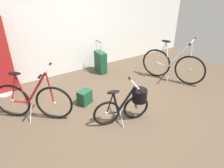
{
  "coord_description": "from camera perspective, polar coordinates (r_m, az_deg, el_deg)",
  "views": [
    {
      "loc": [
        -1.77,
        -2.62,
        2.44
      ],
      "look_at": [
        -0.03,
        0.26,
        0.55
      ],
      "focal_mm": 34.37,
      "sensor_mm": 36.0,
      "label": 1
    }
  ],
  "objects": [
    {
      "name": "rolling_suitcase",
      "position": [
        5.45,
        -3.07,
        5.96
      ],
      "size": [
        0.18,
        0.36,
        0.83
      ],
      "color": "#19472D",
      "rests_on": "ground_plane"
    },
    {
      "name": "folding_bike_foreground",
      "position": [
        3.7,
        4.46,
        -5.06
      ],
      "size": [
        1.0,
        0.53,
        0.72
      ],
      "color": "black",
      "rests_on": "ground_plane"
    },
    {
      "name": "back_wall",
      "position": [
        5.25,
        -11.66,
        19.54
      ],
      "size": [
        7.1,
        0.1,
        3.2
      ],
      "primitive_type": "cube",
      "color": "white",
      "rests_on": "ground_plane"
    },
    {
      "name": "ground_plane",
      "position": [
        4.0,
        2.32,
        -8.34
      ],
      "size": [
        7.1,
        7.1,
        0.0
      ],
      "primitive_type": "plane",
      "color": "brown"
    },
    {
      "name": "backpack_on_floor",
      "position": [
        4.27,
        -7.33,
        -3.5
      ],
      "size": [
        0.31,
        0.29,
        0.29
      ],
      "color": "#19472D",
      "rests_on": "ground_plane"
    },
    {
      "name": "display_bike_left",
      "position": [
        5.2,
        15.82,
        4.89
      ],
      "size": [
        0.77,
        1.33,
        1.03
      ],
      "color": "black",
      "rests_on": "ground_plane"
    },
    {
      "name": "display_bike_right",
      "position": [
        3.99,
        -20.38,
        -4.01
      ],
      "size": [
        1.17,
        0.87,
        0.99
      ],
      "color": "black",
      "rests_on": "ground_plane"
    }
  ]
}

